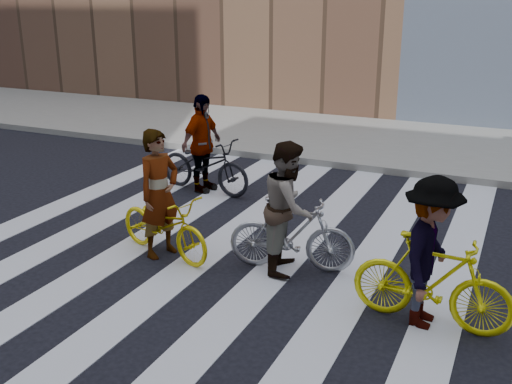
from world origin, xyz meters
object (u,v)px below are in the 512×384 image
Objects in this scene: rider_right at (430,253)px; rider_rear at (202,144)px; bike_dark_rear at (205,165)px; rider_mid at (289,207)px; bike_silver_mid at (292,234)px; bike_yellow_right at (432,281)px; bike_yellow_left at (164,225)px; rider_left at (159,194)px.

rider_rear reaches higher than rider_right.
bike_dark_rear is 3.65m from rider_mid.
bike_yellow_right reaches higher than bike_silver_mid.
rider_right is (-0.05, 0.00, 0.33)m from bike_yellow_right.
rider_right is at bearing -79.36° from bike_yellow_left.
rider_left is at bearing 86.56° from bike_silver_mid.
bike_silver_mid is 0.95× the size of bike_yellow_right.
bike_dark_rear is at bearing 58.51° from rider_right.
rider_left is (0.85, -2.78, 0.40)m from bike_dark_rear.
bike_dark_rear is 2.93m from rider_left.
rider_right is 5.61m from rider_rear.
bike_yellow_right is 3.82m from rider_left.
bike_silver_mid is 0.86× the size of bike_dark_rear.
bike_yellow_right is 0.34m from rider_right.
rider_mid is (1.81, 0.30, -0.03)m from rider_left.
bike_dark_rear is 0.40m from rider_rear.
rider_left is 1.05× the size of rider_right.
rider_right is 0.95× the size of rider_rear.
rider_right reaches higher than bike_yellow_right.
bike_yellow_left is 1.83m from rider_mid.
rider_mid is at bearing 77.34° from bike_silver_mid.
rider_rear is at bearing 35.50° from bike_yellow_left.
rider_mid is (2.66, -2.48, 0.37)m from bike_dark_rear.
bike_dark_rear is at bearing 34.57° from bike_yellow_left.
rider_left is (-1.86, -0.30, 0.40)m from bike_silver_mid.
bike_silver_mid is 0.95× the size of rider_mid.
bike_dark_rear is 5.58m from rider_right.
rider_mid reaches higher than rider_right.
bike_yellow_right is at bearing -79.21° from rider_left.
rider_right is (1.92, -0.68, -0.02)m from rider_mid.
rider_right reaches higher than bike_yellow_left.
bike_yellow_left is 1.03× the size of bike_silver_mid.
rider_mid is (-1.97, 0.68, 0.35)m from bike_yellow_right.
bike_yellow_left is 0.89× the size of bike_dark_rear.
rider_mid is at bearing 73.97° from bike_yellow_right.
rider_left is 2.92m from rider_rear.
bike_dark_rear is at bearing -82.22° from rider_rear.
rider_rear is (-4.63, 3.16, 0.05)m from rider_right.
rider_mid reaches higher than bike_yellow_left.
rider_left reaches higher than rider_right.
bike_silver_mid reaches higher than bike_yellow_left.
bike_dark_rear is (-4.63, 3.16, -0.02)m from bike_yellow_right.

